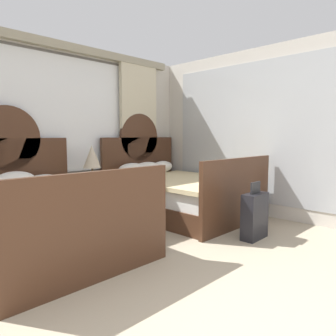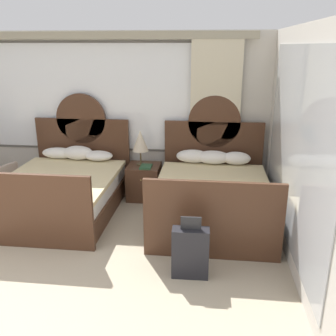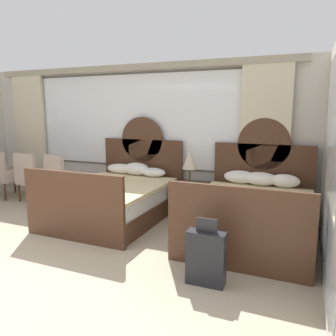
# 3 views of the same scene
# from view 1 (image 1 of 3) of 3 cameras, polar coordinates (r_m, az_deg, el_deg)

# --- Properties ---
(wall_right_mirror) EXTENTS (0.08, 4.56, 2.70)m
(wall_right_mirror) POSITION_cam_1_polar(r_m,az_deg,el_deg) (5.24, 18.49, 6.14)
(wall_right_mirror) COLOR beige
(wall_right_mirror) RESTS_ON ground_plane
(bed_near_window) EXTENTS (1.65, 2.18, 1.70)m
(bed_near_window) POSITION_cam_1_polar(r_m,az_deg,el_deg) (3.87, -21.84, -8.57)
(bed_near_window) COLOR #472B1C
(bed_near_window) RESTS_ON ground_plane
(bed_near_mirror) EXTENTS (1.65, 2.18, 1.70)m
(bed_near_mirror) POSITION_cam_1_polar(r_m,az_deg,el_deg) (5.19, 1.94, -4.51)
(bed_near_mirror) COLOR #472B1C
(bed_near_mirror) RESTS_ON ground_plane
(nightstand_between_beds) EXTENTS (0.53, 0.56, 0.57)m
(nightstand_between_beds) POSITION_cam_1_polar(r_m,az_deg,el_deg) (4.98, -12.72, -6.00)
(nightstand_between_beds) COLOR #472B1C
(nightstand_between_beds) RESTS_ON ground_plane
(table_lamp_on_nightstand) EXTENTS (0.27, 0.27, 0.58)m
(table_lamp_on_nightstand) POSITION_cam_1_polar(r_m,az_deg,el_deg) (4.88, -13.65, 1.95)
(table_lamp_on_nightstand) COLOR brown
(table_lamp_on_nightstand) RESTS_ON nightstand_between_beds
(book_on_nightstand) EXTENTS (0.18, 0.26, 0.03)m
(book_on_nightstand) POSITION_cam_1_polar(r_m,az_deg,el_deg) (4.87, -11.57, -2.63)
(book_on_nightstand) COLOR #285133
(book_on_nightstand) RESTS_ON nightstand_between_beds
(suitcase_on_floor) EXTENTS (0.41, 0.18, 0.73)m
(suitcase_on_floor) POSITION_cam_1_polar(r_m,az_deg,el_deg) (4.14, 15.46, -8.36)
(suitcase_on_floor) COLOR black
(suitcase_on_floor) RESTS_ON ground_plane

